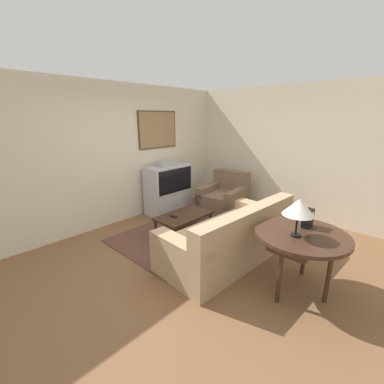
% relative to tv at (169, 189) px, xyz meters
% --- Properties ---
extents(ground_plane, '(12.00, 12.00, 0.00)m').
position_rel_tv_xyz_m(ground_plane, '(-0.95, -1.78, -0.54)').
color(ground_plane, brown).
extents(wall_back, '(12.00, 0.10, 2.70)m').
position_rel_tv_xyz_m(wall_back, '(-0.94, 0.35, 0.82)').
color(wall_back, beige).
rests_on(wall_back, ground_plane).
extents(wall_right, '(0.06, 12.00, 2.70)m').
position_rel_tv_xyz_m(wall_right, '(1.68, -1.78, 0.81)').
color(wall_right, beige).
rests_on(wall_right, ground_plane).
extents(area_rug, '(2.31, 1.73, 0.01)m').
position_rel_tv_xyz_m(area_rug, '(-0.63, -1.08, -0.53)').
color(area_rug, brown).
rests_on(area_rug, ground_plane).
extents(tv, '(1.03, 0.49, 1.14)m').
position_rel_tv_xyz_m(tv, '(0.00, 0.00, 0.00)').
color(tv, '#B7B7BC').
rests_on(tv, ground_plane).
extents(couch, '(2.17, 1.08, 0.88)m').
position_rel_tv_xyz_m(couch, '(-0.73, -2.17, -0.23)').
color(couch, tan).
rests_on(couch, ground_plane).
extents(armchair, '(1.05, 0.98, 0.89)m').
position_rel_tv_xyz_m(armchair, '(0.85, -0.90, -0.25)').
color(armchair, brown).
rests_on(armchair, ground_plane).
extents(coffee_table, '(1.02, 0.59, 0.38)m').
position_rel_tv_xyz_m(coffee_table, '(-0.60, -1.08, -0.20)').
color(coffee_table, '#3D2619').
rests_on(coffee_table, ground_plane).
extents(console_table, '(1.08, 1.08, 0.76)m').
position_rel_tv_xyz_m(console_table, '(-0.76, -3.20, 0.16)').
color(console_table, '#3D2619').
rests_on(console_table, ground_plane).
extents(table_lamp, '(0.35, 0.35, 0.44)m').
position_rel_tv_xyz_m(table_lamp, '(-0.88, -3.17, 0.57)').
color(table_lamp, black).
rests_on(table_lamp, console_table).
extents(mantel_clock, '(0.18, 0.10, 0.22)m').
position_rel_tv_xyz_m(mantel_clock, '(-0.53, -3.17, 0.34)').
color(mantel_clock, black).
rests_on(mantel_clock, console_table).
extents(remote, '(0.05, 0.16, 0.02)m').
position_rel_tv_xyz_m(remote, '(-0.81, -1.03, -0.15)').
color(remote, black).
rests_on(remote, coffee_table).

